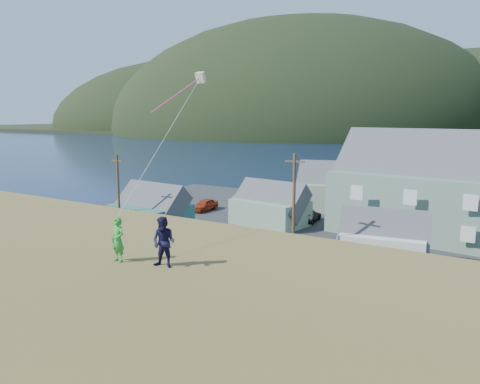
% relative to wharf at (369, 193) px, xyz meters
% --- Properties ---
extents(ground, '(900.00, 900.00, 0.00)m').
position_rel_wharf_xyz_m(ground, '(6.00, -40.00, -0.45)').
color(ground, '#0A1638').
rests_on(ground, ground).
extents(grass_strip, '(110.00, 8.00, 0.10)m').
position_rel_wharf_xyz_m(grass_strip, '(6.00, -42.00, -0.40)').
color(grass_strip, '#4C3D19').
rests_on(grass_strip, ground).
extents(waterfront_lot, '(72.00, 36.00, 0.12)m').
position_rel_wharf_xyz_m(waterfront_lot, '(6.00, -23.00, -0.39)').
color(waterfront_lot, '#28282B').
rests_on(waterfront_lot, ground).
extents(wharf, '(26.00, 14.00, 0.90)m').
position_rel_wharf_xyz_m(wharf, '(0.00, 0.00, 0.00)').
color(wharf, gray).
rests_on(wharf, ground).
extents(shed_teal, '(8.48, 6.28, 6.32)m').
position_rel_wharf_xyz_m(shed_teal, '(-13.30, -34.43, 1.92)').
color(shed_teal, '#2F6A6E').
rests_on(shed_teal, waterfront_lot).
extents(shed_palegreen_near, '(9.09, 6.40, 6.10)m').
position_rel_wharf_xyz_m(shed_palegreen_near, '(-3.78, -25.31, 1.86)').
color(shed_palegreen_near, slate).
rests_on(shed_palegreen_near, waterfront_lot).
extents(shed_white, '(7.79, 5.77, 5.69)m').
position_rel_wharf_xyz_m(shed_white, '(10.91, -32.82, 1.75)').
color(shed_white, silver).
rests_on(shed_white, waterfront_lot).
extents(shed_palegreen_far, '(12.84, 9.18, 7.82)m').
position_rel_wharf_xyz_m(shed_palegreen_far, '(0.41, -13.19, 2.53)').
color(shed_palegreen_far, gray).
rests_on(shed_palegreen_far, waterfront_lot).
extents(utility_poles, '(34.08, 0.24, 9.36)m').
position_rel_wharf_xyz_m(utility_poles, '(3.92, -38.50, 4.04)').
color(utility_poles, '#47331E').
rests_on(utility_poles, waterfront_lot).
extents(parked_cars, '(25.08, 13.12, 1.53)m').
position_rel_wharf_xyz_m(parked_cars, '(-4.09, -18.79, 0.40)').
color(parked_cars, maroon).
rests_on(parked_cars, waterfront_lot).
extents(kite_flyer_green, '(0.63, 0.45, 1.61)m').
position_rel_wharf_xyz_m(kite_flyer_green, '(8.35, -59.45, 7.55)').
color(kite_flyer_green, green).
rests_on(kite_flyer_green, hillside).
extents(kite_flyer_navy, '(0.97, 0.82, 1.77)m').
position_rel_wharf_xyz_m(kite_flyer_navy, '(10.15, -59.05, 7.64)').
color(kite_flyer_navy, '#161437').
rests_on(kite_flyer_navy, hillside).
extents(kite_rig, '(1.97, 4.57, 10.61)m').
position_rel_wharf_xyz_m(kite_rig, '(5.63, -51.13, 13.64)').
color(kite_rig, beige).
rests_on(kite_rig, ground).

